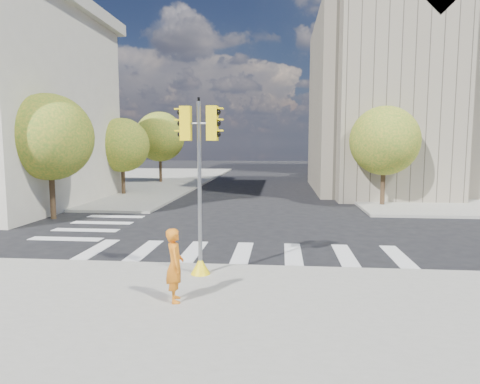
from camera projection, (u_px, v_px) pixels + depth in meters
name	position (u px, v px, depth m)	size (l,w,h in m)	color
ground	(249.00, 240.00, 17.25)	(160.00, 160.00, 0.00)	black
sidewalk_far_right	(476.00, 183.00, 41.07)	(28.00, 40.00, 0.15)	gray
sidewalk_far_left	(78.00, 180.00, 44.85)	(28.00, 40.00, 0.15)	gray
civic_building	(463.00, 101.00, 33.87)	(26.00, 16.00, 19.39)	gray
office_tower	(444.00, 57.00, 55.02)	(20.00, 18.00, 30.00)	#9EA0A3
tree_lw_near	(50.00, 137.00, 21.73)	(4.40, 4.40, 6.41)	#382616
tree_lw_mid	(122.00, 145.00, 31.67)	(4.00, 4.00, 5.77)	#382616
tree_lw_far	(160.00, 137.00, 41.47)	(4.80, 4.80, 6.95)	#382616
tree_re_near	(384.00, 141.00, 25.98)	(4.20, 4.20, 6.16)	#382616
tree_re_mid	(352.00, 138.00, 37.81)	(4.60, 4.60, 6.66)	#382616
tree_re_far	(335.00, 144.00, 49.74)	(4.00, 4.00, 5.88)	#382616
lamp_near	(378.00, 134.00, 29.83)	(0.35, 0.18, 8.11)	black
lamp_far	(347.00, 137.00, 43.68)	(0.35, 0.18, 8.11)	black
traffic_signal	(200.00, 200.00, 12.07)	(1.07, 0.56, 5.00)	yellow
photographer	(175.00, 265.00, 10.10)	(0.64, 0.42, 1.76)	orange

